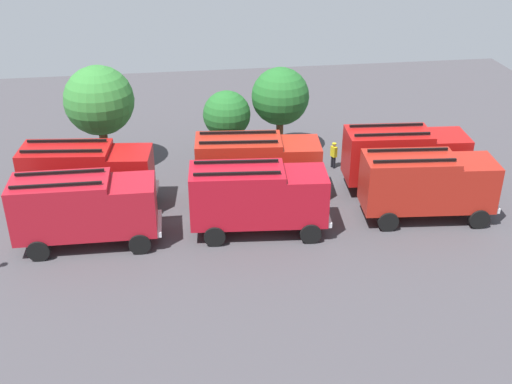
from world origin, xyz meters
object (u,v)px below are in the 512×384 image
at_px(fire_truck_4, 257,164).
at_px(firefighter_1, 365,150).
at_px(tree_1, 227,115).
at_px(fire_truck_2, 427,183).
at_px(fire_truck_1, 258,196).
at_px(firefighter_0, 334,154).
at_px(fire_truck_0, 84,207).
at_px(fire_truck_3, 87,173).
at_px(fire_truck_5, 404,156).
at_px(traffic_cone_0, 419,160).
at_px(traffic_cone_1, 137,216).
at_px(tree_0, 99,101).
at_px(tree_2, 280,97).

xyz_separation_m(fire_truck_4, firefighter_1, (7.50, 3.55, -1.15)).
bearing_deg(tree_1, fire_truck_2, -42.50).
relative_size(fire_truck_1, fire_truck_2, 1.00).
bearing_deg(firefighter_0, fire_truck_0, 2.16).
bearing_deg(fire_truck_3, fire_truck_1, -17.64).
distance_m(fire_truck_5, tree_1, 11.31).
relative_size(fire_truck_2, traffic_cone_0, 10.37).
relative_size(traffic_cone_0, traffic_cone_1, 1.18).
bearing_deg(traffic_cone_1, tree_1, 51.63).
height_order(fire_truck_1, traffic_cone_1, fire_truck_1).
xyz_separation_m(fire_truck_3, fire_truck_4, (9.45, -0.11, 0.00)).
relative_size(fire_truck_1, tree_0, 1.12).
xyz_separation_m(fire_truck_5, firefighter_1, (-1.18, 3.65, -1.15)).
bearing_deg(fire_truck_3, traffic_cone_0, 14.13).
xyz_separation_m(fire_truck_3, firefighter_0, (14.82, 3.18, -1.21)).
distance_m(fire_truck_0, firefighter_1, 18.33).
xyz_separation_m(tree_2, traffic_cone_1, (-9.24, -7.98, -3.59)).
relative_size(fire_truck_1, traffic_cone_0, 10.37).
bearing_deg(firefighter_0, fire_truck_5, 110.61).
bearing_deg(fire_truck_4, fire_truck_5, 4.59).
bearing_deg(fire_truck_2, tree_0, 157.66).
distance_m(fire_truck_4, fire_truck_5, 8.68).
bearing_deg(fire_truck_3, tree_2, 33.41).
distance_m(firefighter_0, firefighter_1, 2.14).
xyz_separation_m(fire_truck_5, traffic_cone_0, (2.30, 3.02, -1.80)).
bearing_deg(fire_truck_0, firefighter_1, 24.50).
distance_m(fire_truck_4, traffic_cone_0, 11.50).
bearing_deg(fire_truck_1, tree_0, 137.07).
relative_size(fire_truck_5, traffic_cone_0, 10.33).
bearing_deg(tree_2, tree_0, -176.14).
distance_m(firefighter_0, tree_2, 5.09).
height_order(fire_truck_0, firefighter_1, fire_truck_0).
distance_m(fire_truck_0, fire_truck_5, 18.31).
bearing_deg(fire_truck_4, tree_2, 73.98).
xyz_separation_m(tree_2, traffic_cone_0, (8.57, -3.26, -3.54)).
bearing_deg(traffic_cone_0, traffic_cone_1, -165.15).
distance_m(fire_truck_4, firefighter_1, 8.38).
bearing_deg(fire_truck_1, firefighter_0, 55.22).
bearing_deg(traffic_cone_0, fire_truck_0, -161.60).
distance_m(fire_truck_2, tree_2, 11.79).
xyz_separation_m(fire_truck_2, firefighter_0, (-3.30, 6.94, -1.21)).
relative_size(fire_truck_4, traffic_cone_1, 12.20).
xyz_separation_m(fire_truck_0, tree_2, (11.65, 9.98, 1.74)).
relative_size(fire_truck_0, firefighter_1, 4.07).
xyz_separation_m(fire_truck_2, fire_truck_3, (-18.12, 3.77, 0.00)).
xyz_separation_m(firefighter_1, tree_2, (-5.10, 2.63, 2.90)).
distance_m(fire_truck_2, fire_truck_3, 18.51).
bearing_deg(fire_truck_0, fire_truck_1, 0.52).
bearing_deg(traffic_cone_1, traffic_cone_0, 14.85).
xyz_separation_m(fire_truck_4, tree_2, (2.40, 6.18, 1.74)).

